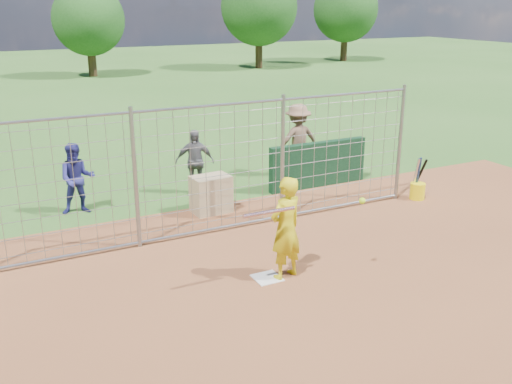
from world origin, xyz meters
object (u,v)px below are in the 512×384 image
bystander_b (195,162)px  equipment_bin (211,194)px  batter (286,228)px  bystander_c (298,140)px  bystander_a (77,179)px  bucket_with_bats (417,189)px

bystander_b → equipment_bin: (-0.16, -1.36, -0.36)m
batter → bystander_c: bearing=-138.9°
batter → bystander_a: size_ratio=1.12×
equipment_bin → bucket_with_bats: (4.53, -1.34, -0.15)m
bystander_b → equipment_bin: 1.41m
batter → bystander_b: size_ratio=1.13×
bystander_c → bystander_a: bearing=6.6°
bystander_c → equipment_bin: size_ratio=2.33×
bystander_a → bucket_with_bats: (7.06, -2.55, -0.52)m
bystander_b → equipment_bin: bearing=-76.7°
bystander_b → bystander_c: 2.90m
bystander_c → bucket_with_bats: bystander_c is taller
bystander_a → batter: bearing=-52.0°
equipment_bin → bucket_with_bats: bucket_with_bats is taller
batter → bucket_with_bats: 5.09m
bystander_a → equipment_bin: bystander_a is taller
bystander_a → bystander_c: size_ratio=0.82×
bystander_b → bucket_with_bats: bystander_b is taller
bystander_c → bucket_with_bats: (1.48, -2.89, -0.69)m
batter → bystander_c: size_ratio=0.92×
batter → bystander_a: bearing=-78.3°
bystander_a → bystander_c: 5.60m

